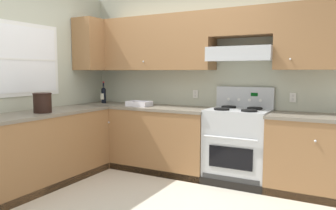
{
  "coord_description": "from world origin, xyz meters",
  "views": [
    {
      "loc": [
        2.0,
        -2.77,
        1.4
      ],
      "look_at": [
        0.15,
        0.7,
        1.0
      ],
      "focal_mm": 35.31,
      "sensor_mm": 36.0,
      "label": 1
    }
  ],
  "objects_px": {
    "stove": "(238,145)",
    "bucket": "(42,102)",
    "wine_bottle": "(104,94)",
    "bowl": "(139,104)"
  },
  "relations": [
    {
      "from": "stove",
      "to": "bucket",
      "type": "bearing_deg",
      "value": -147.64
    },
    {
      "from": "stove",
      "to": "bucket",
      "type": "relative_size",
      "value": 5.08
    },
    {
      "from": "stove",
      "to": "wine_bottle",
      "type": "distance_m",
      "value": 2.24
    },
    {
      "from": "stove",
      "to": "bucket",
      "type": "height_order",
      "value": "stove"
    },
    {
      "from": "wine_bottle",
      "to": "bowl",
      "type": "relative_size",
      "value": 1.03
    },
    {
      "from": "stove",
      "to": "wine_bottle",
      "type": "relative_size",
      "value": 3.56
    },
    {
      "from": "bowl",
      "to": "bucket",
      "type": "bearing_deg",
      "value": -117.11
    },
    {
      "from": "wine_bottle",
      "to": "bowl",
      "type": "height_order",
      "value": "wine_bottle"
    },
    {
      "from": "stove",
      "to": "bucket",
      "type": "xyz_separation_m",
      "value": [
        -2.01,
        -1.28,
        0.56
      ]
    },
    {
      "from": "bowl",
      "to": "stove",
      "type": "bearing_deg",
      "value": 3.97
    }
  ]
}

